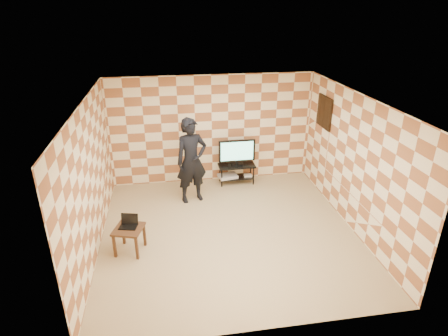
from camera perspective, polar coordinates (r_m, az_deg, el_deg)
The scene contains 14 objects.
floor at distance 7.66m, azimuth 0.72°, elevation -9.71°, with size 5.00×5.00×0.00m, color tan.
wall_back at distance 9.30m, azimuth -1.87°, elevation 5.86°, with size 5.00×0.02×2.70m, color #FBEABB.
wall_front at distance 4.89m, azimuth 5.92°, elevation -12.63°, with size 5.00×0.02×2.70m, color #FBEABB.
wall_left at distance 7.05m, azimuth -19.69°, elevation -1.80°, with size 0.02×5.00×2.70m, color #FBEABB.
wall_right at distance 7.79m, azimuth 19.21°, elevation 0.75°, with size 0.02×5.00×2.70m, color #FBEABB.
ceiling at distance 6.55m, azimuth 0.85°, elevation 10.31°, with size 5.00×5.00×0.02m, color white.
wall_art at distance 8.90m, azimuth 15.06°, elevation 8.23°, with size 0.04×0.72×0.72m.
tv_stand at distance 9.44m, azimuth 1.93°, elevation -0.28°, with size 0.92×0.41×0.50m.
tv at distance 9.24m, azimuth 1.98°, elevation 2.54°, with size 0.91×0.18×0.66m.
dvd_player at distance 9.46m, azimuth 0.57°, elevation -1.23°, with size 0.46×0.33×0.08m, color #BABABD.
game_console at distance 9.55m, azimuth 3.66°, elevation -1.13°, with size 0.20×0.15×0.05m, color silver.
side_table at distance 7.12m, azimuth -14.30°, elevation -9.47°, with size 0.62×0.62×0.50m.
laptop at distance 7.12m, azimuth -14.30°, elevation -8.18°, with size 0.36×0.31×0.21m.
person at distance 8.41m, azimuth -4.96°, elevation 1.10°, with size 0.72×0.47×1.97m, color black.
Camera 1 is at (-1.10, -6.26, 4.26)m, focal length 30.00 mm.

